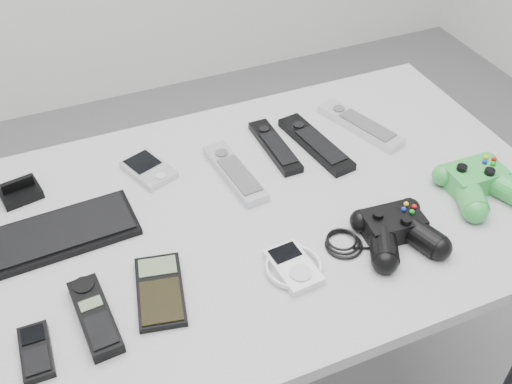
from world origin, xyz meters
name	(u,v)px	position (x,y,z in m)	size (l,w,h in m)	color
desk	(271,228)	(-0.07, 0.04, 0.69)	(1.12, 0.72, 0.75)	#9A9A9C
pda_keyboard	(56,234)	(-0.47, 0.11, 0.76)	(0.29, 0.12, 0.02)	black
dock_bracket	(19,188)	(-0.52, 0.26, 0.77)	(0.08, 0.07, 0.04)	black
pda	(149,169)	(-0.26, 0.23, 0.76)	(0.07, 0.11, 0.02)	#BABAC2
remote_silver_a	(235,172)	(-0.11, 0.15, 0.76)	(0.05, 0.20, 0.02)	#BABAC2
remote_black_a	(275,146)	(0.01, 0.20, 0.76)	(0.04, 0.19, 0.02)	black
remote_black_b	(315,143)	(0.09, 0.17, 0.76)	(0.05, 0.22, 0.02)	black
remote_silver_b	(360,124)	(0.22, 0.19, 0.76)	(0.05, 0.22, 0.02)	silver
mobile_phone	(36,351)	(-0.54, -0.13, 0.76)	(0.05, 0.10, 0.02)	black
cordless_handset	(95,316)	(-0.44, -0.10, 0.76)	(0.05, 0.16, 0.02)	black
calculator	(160,290)	(-0.33, -0.09, 0.76)	(0.08, 0.15, 0.02)	black
mp3_player	(293,266)	(-0.10, -0.13, 0.76)	(0.10, 0.11, 0.02)	white
controller_black	(397,229)	(0.10, -0.13, 0.78)	(0.26, 0.16, 0.05)	black
controller_green	(480,181)	(0.33, -0.09, 0.78)	(0.16, 0.17, 0.05)	green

